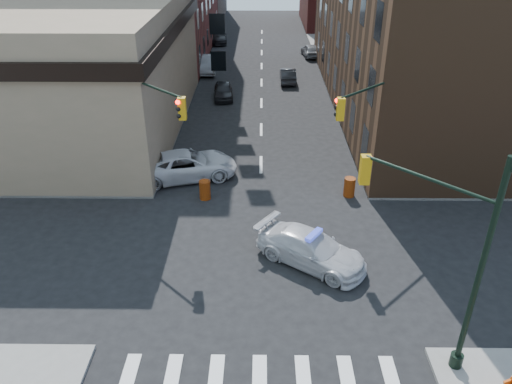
{
  "coord_description": "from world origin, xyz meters",
  "views": [
    {
      "loc": [
        0.01,
        -18.66,
        13.81
      ],
      "look_at": [
        -0.23,
        2.39,
        2.2
      ],
      "focal_mm": 35.0,
      "sensor_mm": 36.0,
      "label": 1
    }
  ],
  "objects_px": {
    "parked_car_wnear": "(223,91)",
    "barrel_road": "(349,187)",
    "pedestrian_a": "(132,155)",
    "barrel_bank": "(205,190)",
    "pickup": "(186,165)",
    "parked_car_enear": "(288,75)",
    "barricade_nw_a": "(152,169)",
    "police_car": "(311,249)",
    "pedestrian_b": "(118,171)",
    "parked_car_wfar": "(207,64)"
  },
  "relations": [
    {
      "from": "police_car",
      "to": "pickup",
      "type": "bearing_deg",
      "value": 74.02
    },
    {
      "from": "pedestrian_b",
      "to": "parked_car_enear",
      "type": "bearing_deg",
      "value": 77.57
    },
    {
      "from": "pickup",
      "to": "parked_car_wnear",
      "type": "distance_m",
      "value": 15.17
    },
    {
      "from": "police_car",
      "to": "pedestrian_b",
      "type": "relative_size",
      "value": 2.75
    },
    {
      "from": "pedestrian_b",
      "to": "barrel_road",
      "type": "height_order",
      "value": "pedestrian_b"
    },
    {
      "from": "parked_car_enear",
      "to": "barricade_nw_a",
      "type": "bearing_deg",
      "value": 65.64
    },
    {
      "from": "police_car",
      "to": "pedestrian_a",
      "type": "xyz_separation_m",
      "value": [
        -10.22,
        9.53,
        0.24
      ]
    },
    {
      "from": "pedestrian_a",
      "to": "barrel_bank",
      "type": "distance_m",
      "value": 6.07
    },
    {
      "from": "pedestrian_a",
      "to": "pedestrian_b",
      "type": "height_order",
      "value": "pedestrian_b"
    },
    {
      "from": "pickup",
      "to": "barrel_road",
      "type": "height_order",
      "value": "pickup"
    },
    {
      "from": "parked_car_wnear",
      "to": "barrel_road",
      "type": "height_order",
      "value": "parked_car_wnear"
    },
    {
      "from": "barrel_bank",
      "to": "barricade_nw_a",
      "type": "relative_size",
      "value": 0.87
    },
    {
      "from": "parked_car_enear",
      "to": "pedestrian_b",
      "type": "xyz_separation_m",
      "value": [
        -10.71,
        -21.33,
        0.42
      ]
    },
    {
      "from": "police_car",
      "to": "pedestrian_b",
      "type": "bearing_deg",
      "value": 91.34
    },
    {
      "from": "pedestrian_a",
      "to": "barricade_nw_a",
      "type": "height_order",
      "value": "pedestrian_a"
    },
    {
      "from": "pedestrian_a",
      "to": "barrel_road",
      "type": "bearing_deg",
      "value": 6.93
    },
    {
      "from": "pedestrian_b",
      "to": "barricade_nw_a",
      "type": "height_order",
      "value": "pedestrian_b"
    },
    {
      "from": "barrel_road",
      "to": "barrel_bank",
      "type": "bearing_deg",
      "value": -177.17
    },
    {
      "from": "parked_car_enear",
      "to": "barrel_road",
      "type": "relative_size",
      "value": 3.68
    },
    {
      "from": "pedestrian_a",
      "to": "pedestrian_b",
      "type": "relative_size",
      "value": 0.89
    },
    {
      "from": "parked_car_wnear",
      "to": "barricade_nw_a",
      "type": "bearing_deg",
      "value": -106.69
    },
    {
      "from": "barrel_road",
      "to": "barrel_bank",
      "type": "distance_m",
      "value": 8.09
    },
    {
      "from": "police_car",
      "to": "pedestrian_a",
      "type": "distance_m",
      "value": 13.97
    },
    {
      "from": "parked_car_wfar",
      "to": "parked_car_enear",
      "type": "distance_m",
      "value": 8.72
    },
    {
      "from": "pickup",
      "to": "parked_car_wnear",
      "type": "relative_size",
      "value": 1.52
    },
    {
      "from": "pedestrian_b",
      "to": "barrel_road",
      "type": "distance_m",
      "value": 13.22
    },
    {
      "from": "pedestrian_a",
      "to": "barrel_bank",
      "type": "relative_size",
      "value": 1.54
    },
    {
      "from": "pedestrian_a",
      "to": "barricade_nw_a",
      "type": "distance_m",
      "value": 1.94
    },
    {
      "from": "pedestrian_b",
      "to": "barrel_bank",
      "type": "relative_size",
      "value": 1.72
    },
    {
      "from": "pickup",
      "to": "barrel_bank",
      "type": "bearing_deg",
      "value": -167.75
    },
    {
      "from": "police_car",
      "to": "barrel_road",
      "type": "bearing_deg",
      "value": 12.15
    },
    {
      "from": "parked_car_enear",
      "to": "barricade_nw_a",
      "type": "xyz_separation_m",
      "value": [
        -9.0,
        -20.14,
        -0.05
      ]
    },
    {
      "from": "parked_car_wnear",
      "to": "parked_car_enear",
      "type": "bearing_deg",
      "value": 35.16
    },
    {
      "from": "barrel_road",
      "to": "barricade_nw_a",
      "type": "height_order",
      "value": "barrel_road"
    },
    {
      "from": "pedestrian_b",
      "to": "barricade_nw_a",
      "type": "xyz_separation_m",
      "value": [
        1.71,
        1.19,
        -0.47
      ]
    },
    {
      "from": "police_car",
      "to": "pickup",
      "type": "distance_m",
      "value": 10.79
    },
    {
      "from": "pedestrian_b",
      "to": "barrel_bank",
      "type": "xyz_separation_m",
      "value": [
        5.11,
        -1.21,
        -0.54
      ]
    },
    {
      "from": "barricade_nw_a",
      "to": "pedestrian_b",
      "type": "bearing_deg",
      "value": -155.2
    },
    {
      "from": "parked_car_wfar",
      "to": "barrel_bank",
      "type": "relative_size",
      "value": 4.5
    },
    {
      "from": "parked_car_enear",
      "to": "barrel_bank",
      "type": "bearing_deg",
      "value": 75.74
    },
    {
      "from": "barricade_nw_a",
      "to": "police_car",
      "type": "bearing_deg",
      "value": -53.27
    },
    {
      "from": "barricade_nw_a",
      "to": "pedestrian_a",
      "type": "bearing_deg",
      "value": 128.92
    },
    {
      "from": "pedestrian_a",
      "to": "pedestrian_b",
      "type": "bearing_deg",
      "value": -75.38
    },
    {
      "from": "pickup",
      "to": "parked_car_enear",
      "type": "bearing_deg",
      "value": -34.86
    },
    {
      "from": "parked_car_enear",
      "to": "pedestrian_a",
      "type": "height_order",
      "value": "pedestrian_a"
    },
    {
      "from": "pickup",
      "to": "pedestrian_a",
      "type": "distance_m",
      "value": 3.65
    },
    {
      "from": "police_car",
      "to": "parked_car_wfar",
      "type": "relative_size",
      "value": 1.05
    },
    {
      "from": "pedestrian_a",
      "to": "barrel_road",
      "type": "height_order",
      "value": "pedestrian_a"
    },
    {
      "from": "parked_car_enear",
      "to": "parked_car_wfar",
      "type": "bearing_deg",
      "value": -23.69
    },
    {
      "from": "pickup",
      "to": "parked_car_enear",
      "type": "distance_m",
      "value": 21.16
    }
  ]
}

